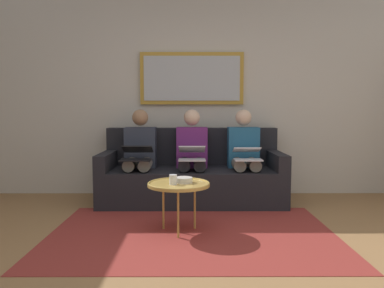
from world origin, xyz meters
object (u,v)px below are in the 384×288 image
object	(u,v)px
person_left	(244,153)
cup	(173,180)
bowl	(184,180)
laptop_black	(137,154)
laptop_silver	(192,154)
person_right	(140,153)
couch	(192,176)
person_middle	(192,153)
framed_mirror	(192,78)
coffee_table	(179,185)
laptop_white	(247,154)

from	to	relation	value
person_left	cup	bearing A→B (deg)	56.07
bowl	laptop_black	size ratio (longest dim) A/B	0.44
laptop_black	laptop_silver	bearing A→B (deg)	179.72
person_left	person_right	bearing A→B (deg)	0.00
couch	person_middle	size ratio (longest dim) A/B	1.93
framed_mirror	person_middle	distance (m)	1.05
bowl	coffee_table	bearing A→B (deg)	32.83
coffee_table	bowl	xyz separation A→B (m)	(-0.05, -0.03, 0.04)
cup	bowl	xyz separation A→B (m)	(-0.09, -0.09, -0.02)
laptop_white	person_middle	world-z (taller)	person_middle
bowl	person_middle	world-z (taller)	person_middle
coffee_table	person_middle	bearing A→B (deg)	-96.19
bowl	laptop_silver	world-z (taller)	laptop_silver
bowl	framed_mirror	bearing A→B (deg)	-92.87
framed_mirror	person_middle	world-z (taller)	framed_mirror
bowl	person_left	distance (m)	1.34
person_left	person_middle	bearing A→B (deg)	0.00
cup	laptop_white	bearing A→B (deg)	-130.20
coffee_table	laptop_black	xyz separation A→B (m)	(0.52, -0.92, 0.18)
cup	person_left	world-z (taller)	person_left
bowl	person_right	size ratio (longest dim) A/B	0.14
cup	laptop_silver	world-z (taller)	laptop_silver
bowl	person_left	bearing A→B (deg)	-122.71
laptop_silver	person_right	world-z (taller)	person_right
person_right	laptop_silver	bearing A→B (deg)	159.86
framed_mirror	coffee_table	distance (m)	1.95
laptop_silver	person_middle	bearing A→B (deg)	-90.00
framed_mirror	coffee_table	world-z (taller)	framed_mirror
person_left	laptop_silver	size ratio (longest dim) A/B	3.14
coffee_table	person_right	size ratio (longest dim) A/B	0.50
coffee_table	person_left	xyz separation A→B (m)	(-0.76, -1.15, 0.17)
couch	cup	size ratio (longest dim) A/B	24.44
framed_mirror	cup	bearing A→B (deg)	84.08
framed_mirror	laptop_white	world-z (taller)	framed_mirror
cup	couch	bearing A→B (deg)	-97.70
couch	bowl	xyz separation A→B (m)	(0.08, 1.19, 0.17)
framed_mirror	coffee_table	size ratio (longest dim) A/B	2.38
person_middle	laptop_black	xyz separation A→B (m)	(0.64, 0.23, 0.02)
bowl	laptop_black	bearing A→B (deg)	-57.72
couch	framed_mirror	size ratio (longest dim) A/B	1.61
person_left	laptop_silver	world-z (taller)	person_left
framed_mirror	laptop_white	size ratio (longest dim) A/B	4.14
cup	person_right	distance (m)	1.30
bowl	laptop_white	xyz separation A→B (m)	(-0.72, -0.87, 0.14)
person_left	laptop_black	world-z (taller)	person_left
cup	person_middle	xyz separation A→B (m)	(-0.17, -1.21, 0.11)
coffee_table	person_right	xyz separation A→B (m)	(0.52, -1.15, 0.17)
laptop_white	laptop_black	distance (m)	1.28
couch	laptop_black	xyz separation A→B (m)	(0.64, 0.30, 0.32)
coffee_table	laptop_white	size ratio (longest dim) A/B	1.74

